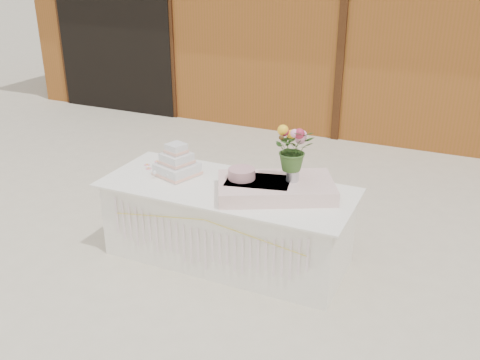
# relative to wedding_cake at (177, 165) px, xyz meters

# --- Properties ---
(ground) EXTENTS (80.00, 80.00, 0.00)m
(ground) POSITION_rel_wedding_cake_xyz_m (0.56, -0.05, -0.88)
(ground) COLOR beige
(ground) RESTS_ON ground
(barn) EXTENTS (12.60, 4.60, 3.30)m
(barn) POSITION_rel_wedding_cake_xyz_m (0.55, 5.94, 0.80)
(barn) COLOR brown
(barn) RESTS_ON ground
(cake_table) EXTENTS (2.40, 1.00, 0.77)m
(cake_table) POSITION_rel_wedding_cake_xyz_m (0.56, -0.06, -0.49)
(cake_table) COLOR white
(cake_table) RESTS_ON ground
(wedding_cake) EXTENTS (0.45, 0.45, 0.33)m
(wedding_cake) POSITION_rel_wedding_cake_xyz_m (0.00, 0.00, 0.00)
(wedding_cake) COLOR silver
(wedding_cake) RESTS_ON cake_table
(pink_cake_stand) EXTENTS (0.31, 0.31, 0.23)m
(pink_cake_stand) POSITION_rel_wedding_cake_xyz_m (0.74, -0.10, 0.02)
(pink_cake_stand) COLOR white
(pink_cake_stand) RESTS_ON cake_table
(satin_runner) EXTENTS (1.19, 1.00, 0.13)m
(satin_runner) POSITION_rel_wedding_cake_xyz_m (1.04, -0.02, -0.05)
(satin_runner) COLOR #FBD0CA
(satin_runner) RESTS_ON cake_table
(flower_vase) EXTENTS (0.11, 0.11, 0.16)m
(flower_vase) POSITION_rel_wedding_cake_xyz_m (1.17, 0.04, 0.10)
(flower_vase) COLOR silver
(flower_vase) RESTS_ON satin_runner
(bouquet) EXTENTS (0.46, 0.44, 0.39)m
(bouquet) POSITION_rel_wedding_cake_xyz_m (1.17, 0.04, 0.37)
(bouquet) COLOR #385C24
(bouquet) RESTS_ON flower_vase
(loose_flowers) EXTENTS (0.14, 0.30, 0.02)m
(loose_flowers) POSITION_rel_wedding_cake_xyz_m (-0.40, 0.09, -0.10)
(loose_flowers) COLOR pink
(loose_flowers) RESTS_ON cake_table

